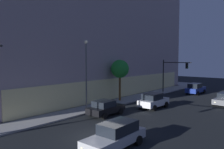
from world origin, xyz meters
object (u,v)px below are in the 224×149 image
object	(u,v)px
traffic_light_far_corner	(172,70)
car_white	(153,101)
sidewalk_tree	(120,69)
car_silver	(116,135)
car_black	(105,108)
modern_building	(66,32)
car_blue	(196,88)
street_lamp_sidewalk	(86,66)

from	to	relation	value
traffic_light_far_corner	car_white	size ratio (longest dim) A/B	1.28
traffic_light_far_corner	car_white	bearing A→B (deg)	-164.83
sidewalk_tree	car_silver	world-z (taller)	sidewalk_tree
traffic_light_far_corner	car_black	size ratio (longest dim) A/B	1.35
car_silver	modern_building	bearing A→B (deg)	58.25
modern_building	car_black	size ratio (longest dim) A/B	9.68
car_white	car_blue	xyz separation A→B (m)	(13.89, 0.01, -0.00)
traffic_light_far_corner	street_lamp_sidewalk	bearing A→B (deg)	175.10
traffic_light_far_corner	car_black	xyz separation A→B (m)	(-17.92, -1.13, -3.10)
car_black	sidewalk_tree	bearing A→B (deg)	27.28
modern_building	street_lamp_sidewalk	world-z (taller)	modern_building
street_lamp_sidewalk	sidewalk_tree	xyz separation A→B (m)	(6.96, 0.84, -0.59)
traffic_light_far_corner	car_white	xyz separation A→B (m)	(-11.75, -3.18, -2.99)
street_lamp_sidewalk	modern_building	bearing A→B (deg)	58.59
street_lamp_sidewalk	car_blue	bearing A→B (deg)	-13.16
modern_building	sidewalk_tree	world-z (taller)	modern_building
traffic_light_far_corner	modern_building	bearing A→B (deg)	116.40
sidewalk_tree	car_blue	bearing A→B (deg)	-22.78
modern_building	sidewalk_tree	distance (m)	16.28
traffic_light_far_corner	car_black	world-z (taller)	traffic_light_far_corner
traffic_light_far_corner	car_black	distance (m)	18.23
modern_building	car_blue	distance (m)	24.99
car_white	modern_building	bearing A→B (deg)	81.02
street_lamp_sidewalk	car_silver	xyz separation A→B (m)	(-5.55, -8.77, -4.16)
sidewalk_tree	car_white	bearing A→B (deg)	-96.55
car_white	street_lamp_sidewalk	bearing A→B (deg)	143.18
street_lamp_sidewalk	car_blue	xyz separation A→B (m)	(20.21, -4.73, -4.12)
modern_building	car_silver	xyz separation A→B (m)	(-15.10, -24.40, -9.87)
traffic_light_far_corner	car_white	world-z (taller)	traffic_light_far_corner
sidewalk_tree	car_silver	size ratio (longest dim) A/B	1.15
traffic_light_far_corner	car_blue	xyz separation A→B (m)	(2.14, -3.18, -2.99)
car_white	car_blue	bearing A→B (deg)	0.04
traffic_light_far_corner	car_silver	xyz separation A→B (m)	(-23.62, -7.22, -3.04)
car_silver	car_black	bearing A→B (deg)	46.89
modern_building	car_white	distance (m)	22.84
modern_building	traffic_light_far_corner	size ratio (longest dim) A/B	7.17
modern_building	sidewalk_tree	bearing A→B (deg)	-99.89
sidewalk_tree	car_silver	xyz separation A→B (m)	(-12.52, -9.60, -3.57)
traffic_light_far_corner	car_silver	distance (m)	24.89
traffic_light_far_corner	car_silver	size ratio (longest dim) A/B	1.15
modern_building	car_white	xyz separation A→B (m)	(-3.22, -20.36, -9.82)
car_blue	street_lamp_sidewalk	bearing A→B (deg)	166.84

